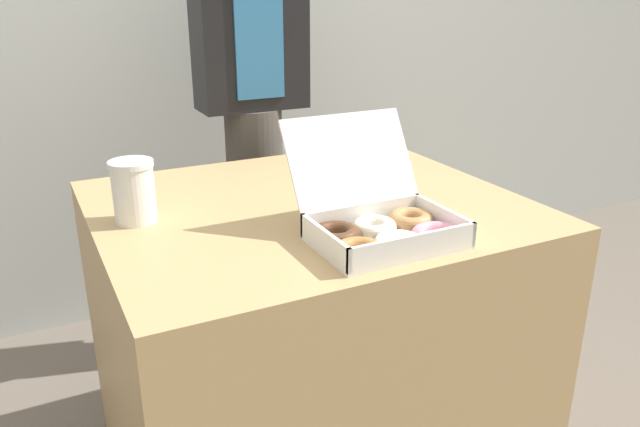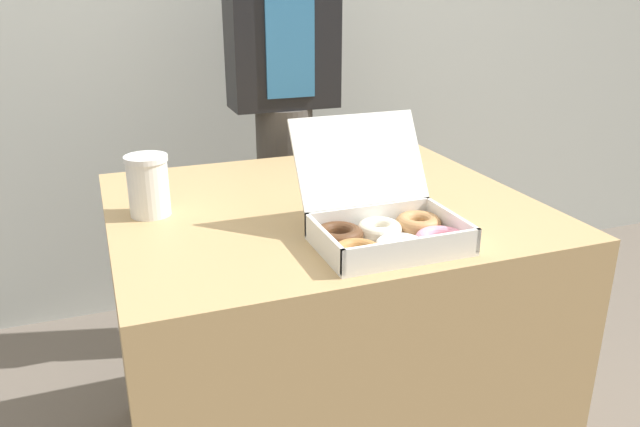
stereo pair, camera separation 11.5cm
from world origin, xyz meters
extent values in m
cube|color=tan|center=(0.00, 0.00, 0.38)|extent=(0.96, 0.84, 0.75)
cube|color=white|center=(0.03, -0.29, 0.76)|extent=(0.28, 0.20, 0.01)
cube|color=white|center=(-0.10, -0.29, 0.79)|extent=(0.01, 0.20, 0.05)
cube|color=white|center=(0.17, -0.29, 0.79)|extent=(0.01, 0.20, 0.05)
cube|color=white|center=(0.03, -0.38, 0.79)|extent=(0.28, 0.01, 0.05)
cube|color=white|center=(0.03, -0.19, 0.79)|extent=(0.28, 0.01, 0.05)
cube|color=white|center=(0.03, -0.14, 0.89)|extent=(0.28, 0.11, 0.17)
torus|color=#A87038|center=(-0.06, -0.33, 0.78)|extent=(0.13, 0.13, 0.03)
torus|color=#4C2D19|center=(-0.06, -0.24, 0.78)|extent=(0.11, 0.11, 0.03)
torus|color=white|center=(0.03, -0.33, 0.77)|extent=(0.13, 0.13, 0.03)
torus|color=silver|center=(0.03, -0.24, 0.78)|extent=(0.09, 0.09, 0.03)
torus|color=pink|center=(0.12, -0.33, 0.77)|extent=(0.11, 0.11, 0.03)
torus|color=#B27F4C|center=(0.12, -0.24, 0.78)|extent=(0.12, 0.12, 0.03)
cylinder|color=white|center=(-0.38, 0.06, 0.82)|extent=(0.09, 0.09, 0.12)
cylinder|color=white|center=(-0.38, 0.06, 0.88)|extent=(0.09, 0.09, 0.01)
cylinder|color=#4C4742|center=(0.11, 0.65, 0.43)|extent=(0.19, 0.19, 0.85)
cube|color=black|center=(0.11, 0.65, 1.13)|extent=(0.34, 0.15, 0.55)
cube|color=teal|center=(0.11, 0.57, 1.07)|extent=(0.15, 0.01, 0.35)
camera|label=1|loc=(-0.59, -1.24, 1.24)|focal=35.00mm
camera|label=2|loc=(-0.48, -1.28, 1.24)|focal=35.00mm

